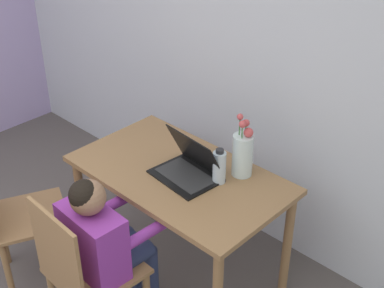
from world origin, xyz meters
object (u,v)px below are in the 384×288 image
object	(u,v)px
laptop	(190,166)
flower_vase	(243,153)
chair_occupied	(85,274)
water_bottle	(219,167)
chair_spare	(16,215)
person_seated	(103,238)

from	to	relation	value
laptop	flower_vase	xyz separation A→B (m)	(0.19, 0.20, 0.08)
chair_occupied	water_bottle	bearing A→B (deg)	-103.12
chair_occupied	water_bottle	xyz separation A→B (m)	(0.20, 0.74, 0.36)
flower_vase	water_bottle	size ratio (longest dim) A/B	1.80
chair_spare	laptop	world-z (taller)	laptop
chair_spare	flower_vase	distance (m)	1.30
person_seated	flower_vase	world-z (taller)	flower_vase
chair_occupied	chair_spare	distance (m)	0.64
chair_spare	person_seated	distance (m)	0.67
chair_occupied	flower_vase	size ratio (longest dim) A/B	2.51
chair_spare	person_seated	bearing A→B (deg)	-145.73
chair_occupied	flower_vase	bearing A→B (deg)	-103.24
person_seated	flower_vase	bearing A→B (deg)	-105.25
chair_occupied	water_bottle	size ratio (longest dim) A/B	4.53
person_seated	laptop	world-z (taller)	person_seated
chair_occupied	laptop	bearing A→B (deg)	-92.03
chair_spare	water_bottle	distance (m)	1.17
chair_occupied	chair_spare	bearing A→B (deg)	1.57
person_seated	chair_spare	bearing A→B (deg)	12.27
chair_spare	water_bottle	xyz separation A→B (m)	(0.84, 0.73, 0.36)
chair_spare	chair_occupied	bearing A→B (deg)	-156.42
person_seated	water_bottle	size ratio (longest dim) A/B	4.99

